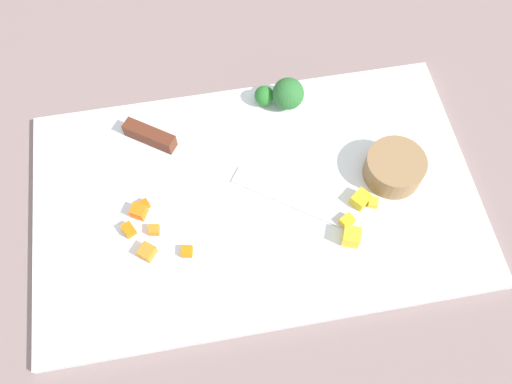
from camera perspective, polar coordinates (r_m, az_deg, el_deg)
The scene contains 16 objects.
ground_plane at distance 0.70m, azimuth 0.00°, elevation -0.81°, with size 4.00×4.00×0.00m, color gray.
cutting_board at distance 0.69m, azimuth 0.00°, elevation -0.60°, with size 0.56×0.34×0.01m, color white.
prep_bowl at distance 0.71m, azimuth 14.24°, elevation 2.72°, with size 0.08×0.08×0.03m, color olive.
chef_knife at distance 0.71m, azimuth -6.33°, elevation 3.80°, with size 0.29×0.21×0.02m.
carrot_dice_0 at distance 0.68m, azimuth -13.20°, elevation -3.88°, with size 0.01×0.01×0.01m, color orange.
carrot_dice_1 at distance 0.68m, azimuth -12.19°, elevation -2.14°, with size 0.02×0.02×0.02m, color orange.
carrot_dice_2 at distance 0.67m, azimuth -10.63°, elevation -3.94°, with size 0.01×0.01×0.01m, color orange.
carrot_dice_3 at distance 0.66m, azimuth -11.35°, elevation -6.19°, with size 0.02×0.02×0.01m, color orange.
carrot_dice_4 at distance 0.66m, azimuth -7.25°, elevation -6.21°, with size 0.01×0.01×0.01m, color orange.
carrot_dice_5 at distance 0.69m, azimuth -11.65°, elevation -1.31°, with size 0.01×0.01×0.01m, color orange.
pepper_dice_0 at distance 0.67m, azimuth 9.53°, elevation -3.05°, with size 0.01×0.02×0.01m, color yellow.
pepper_dice_1 at distance 0.69m, azimuth 10.93°, elevation -0.75°, with size 0.02×0.02×0.02m, color yellow.
pepper_dice_2 at distance 0.69m, azimuth 12.18°, elevation -1.08°, with size 0.01×0.01×0.01m, color yellow.
pepper_dice_3 at distance 0.66m, azimuth 9.97°, elevation -4.64°, with size 0.02×0.02×0.02m, color yellow.
broccoli_floret_0 at distance 0.75m, azimuth 0.86°, elevation 10.06°, with size 0.03×0.03×0.03m.
broccoli_floret_1 at distance 0.74m, azimuth 3.39°, elevation 10.23°, with size 0.04×0.04×0.05m.
Camera 1 is at (0.05, 0.30, 0.63)m, focal length 38.14 mm.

